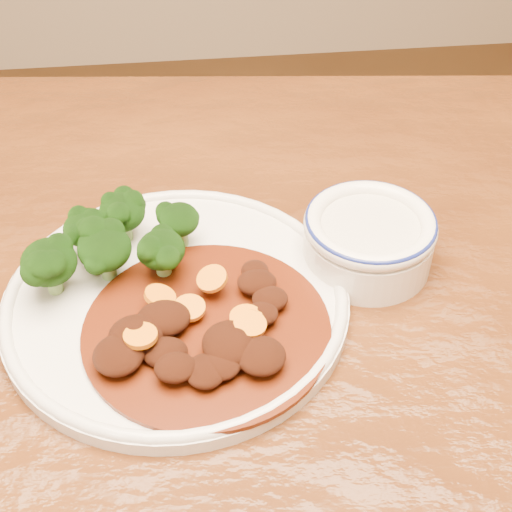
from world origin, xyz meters
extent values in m
cube|color=#552A0F|center=(0.00, 0.00, 0.73)|extent=(1.59, 1.05, 0.04)
cylinder|color=silver|center=(-0.06, 0.03, 0.76)|extent=(0.30, 0.30, 0.01)
torus|color=silver|center=(-0.06, 0.03, 0.76)|extent=(0.30, 0.30, 0.01)
cylinder|color=#729C51|center=(-0.11, 0.12, 0.77)|extent=(0.01, 0.01, 0.02)
ellipsoid|color=black|center=(-0.11, 0.12, 0.80)|extent=(0.04, 0.04, 0.03)
cylinder|color=#729C51|center=(-0.14, 0.10, 0.77)|extent=(0.01, 0.01, 0.02)
ellipsoid|color=black|center=(-0.14, 0.10, 0.79)|extent=(0.04, 0.04, 0.03)
cylinder|color=#729C51|center=(-0.12, 0.07, 0.77)|extent=(0.01, 0.01, 0.02)
ellipsoid|color=black|center=(-0.12, 0.07, 0.80)|extent=(0.05, 0.05, 0.04)
cylinder|color=#729C51|center=(-0.17, 0.05, 0.77)|extent=(0.01, 0.01, 0.02)
ellipsoid|color=black|center=(-0.17, 0.05, 0.80)|extent=(0.05, 0.05, 0.04)
cylinder|color=#729C51|center=(-0.07, 0.06, 0.77)|extent=(0.01, 0.01, 0.02)
ellipsoid|color=black|center=(-0.07, 0.06, 0.79)|extent=(0.04, 0.04, 0.03)
cylinder|color=#729C51|center=(-0.05, 0.10, 0.77)|extent=(0.01, 0.01, 0.02)
ellipsoid|color=black|center=(-0.05, 0.10, 0.79)|extent=(0.04, 0.04, 0.03)
cylinder|color=#4C1B08|center=(-0.04, -0.01, 0.77)|extent=(0.21, 0.21, 0.00)
ellipsoid|color=black|center=(-0.08, -0.03, 0.78)|extent=(0.02, 0.02, 0.01)
ellipsoid|color=black|center=(-0.02, -0.04, 0.78)|extent=(0.04, 0.05, 0.02)
ellipsoid|color=black|center=(0.02, 0.01, 0.78)|extent=(0.03, 0.03, 0.02)
ellipsoid|color=black|center=(-0.03, -0.05, 0.78)|extent=(0.03, 0.03, 0.02)
ellipsoid|color=black|center=(-0.09, -0.02, 0.78)|extent=(0.04, 0.04, 0.02)
ellipsoid|color=black|center=(-0.04, -0.06, 0.78)|extent=(0.03, 0.03, 0.02)
ellipsoid|color=black|center=(-0.11, -0.04, 0.77)|extent=(0.03, 0.02, 0.01)
ellipsoid|color=black|center=(-0.06, -0.06, 0.78)|extent=(0.03, 0.03, 0.02)
ellipsoid|color=black|center=(-0.07, -0.01, 0.78)|extent=(0.04, 0.04, 0.02)
ellipsoid|color=black|center=(0.01, 0.04, 0.78)|extent=(0.02, 0.03, 0.01)
ellipsoid|color=black|center=(0.00, -0.05, 0.78)|extent=(0.04, 0.04, 0.02)
ellipsoid|color=black|center=(-0.07, -0.04, 0.77)|extent=(0.04, 0.03, 0.02)
ellipsoid|color=black|center=(0.01, -0.01, 0.78)|extent=(0.03, 0.03, 0.01)
ellipsoid|color=black|center=(0.01, 0.03, 0.78)|extent=(0.03, 0.03, 0.02)
ellipsoid|color=black|center=(0.00, -0.02, 0.78)|extent=(0.03, 0.03, 0.01)
ellipsoid|color=black|center=(-0.10, -0.04, 0.78)|extent=(0.04, 0.04, 0.02)
ellipsoid|color=black|center=(-0.11, -0.04, 0.78)|extent=(0.04, 0.04, 0.02)
cylinder|color=orange|center=(0.00, -0.03, 0.79)|extent=(0.04, 0.04, 0.01)
cylinder|color=orange|center=(-0.03, 0.03, 0.79)|extent=(0.04, 0.04, 0.01)
cylinder|color=orange|center=(-0.05, 0.01, 0.78)|extent=(0.03, 0.03, 0.01)
cylinder|color=orange|center=(0.00, -0.02, 0.78)|extent=(0.03, 0.03, 0.01)
cylinder|color=orange|center=(-0.09, -0.03, 0.79)|extent=(0.04, 0.04, 0.01)
cylinder|color=orange|center=(-0.07, 0.02, 0.78)|extent=(0.04, 0.04, 0.02)
cylinder|color=white|center=(0.12, 0.07, 0.77)|extent=(0.12, 0.12, 0.04)
cylinder|color=beige|center=(0.12, 0.07, 0.79)|extent=(0.09, 0.09, 0.01)
torus|color=white|center=(0.12, 0.07, 0.80)|extent=(0.12, 0.12, 0.02)
torus|color=navy|center=(0.12, 0.07, 0.80)|extent=(0.12, 0.12, 0.01)
camera|label=1|loc=(-0.04, -0.41, 1.21)|focal=50.00mm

